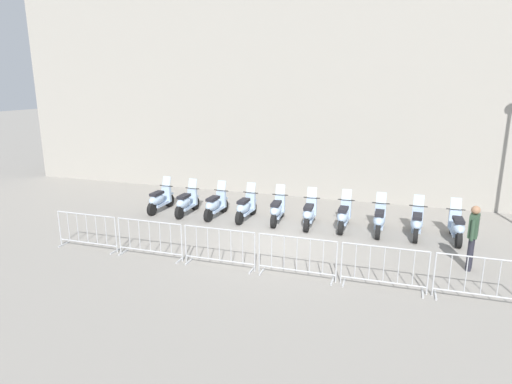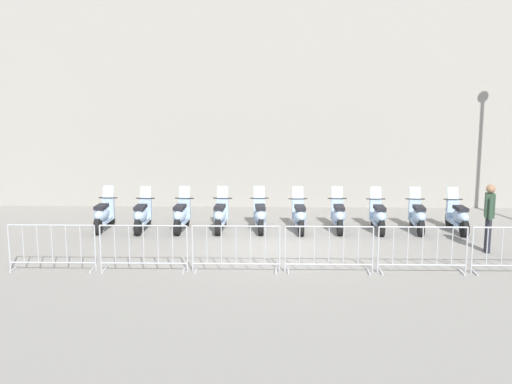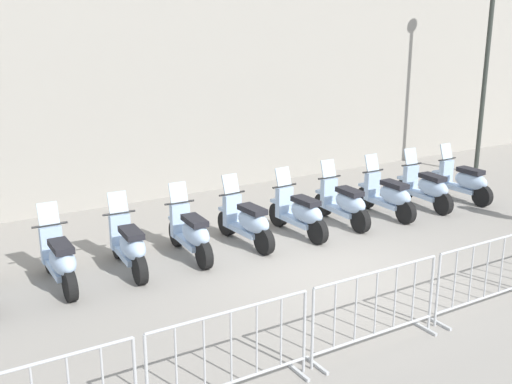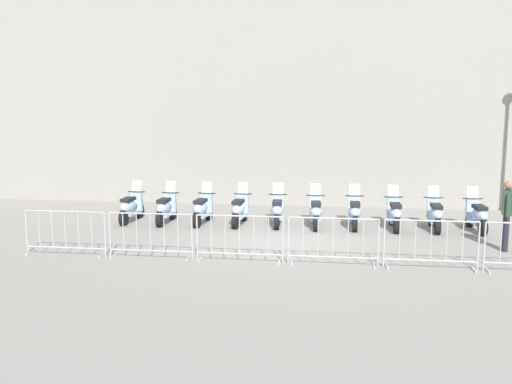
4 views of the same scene
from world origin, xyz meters
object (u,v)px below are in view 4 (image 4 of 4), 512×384
at_px(motorcycle_3, 239,210).
at_px(motorcycle_6, 355,213).
at_px(motorcycle_8, 435,215).
at_px(motorcycle_9, 477,216).
at_px(barrier_segment_1, 150,236).
at_px(motorcycle_2, 202,210).
at_px(officer_near_row_end, 507,211).
at_px(barrier_segment_2, 240,239).
at_px(barrier_segment_4, 431,245).
at_px(motorcycle_7, 395,214).
at_px(motorcycle_5, 316,212).
at_px(barrier_segment_3, 333,242).
at_px(motorcycle_0, 131,208).
at_px(motorcycle_1, 166,209).
at_px(motorcycle_4, 277,211).
at_px(barrier_segment_0, 65,234).

relative_size(motorcycle_3, motorcycle_6, 1.00).
xyz_separation_m(motorcycle_3, motorcycle_8, (5.69, 0.12, 0.00)).
bearing_deg(motorcycle_9, barrier_segment_1, -153.21).
bearing_deg(motorcycle_2, officer_near_row_end, -13.58).
bearing_deg(barrier_segment_2, barrier_segment_4, 1.15).
height_order(motorcycle_3, officer_near_row_end, officer_near_row_end).
bearing_deg(motorcycle_7, motorcycle_5, -178.42).
bearing_deg(officer_near_row_end, barrier_segment_3, -155.20).
distance_m(motorcycle_2, motorcycle_9, 7.98).
height_order(motorcycle_0, barrier_segment_2, motorcycle_0).
bearing_deg(officer_near_row_end, motorcycle_1, 168.36).
xyz_separation_m(motorcycle_7, officer_near_row_end, (2.42, -2.09, 0.53)).
height_order(motorcycle_2, motorcycle_7, same).
distance_m(motorcycle_9, barrier_segment_3, 5.69).
relative_size(motorcycle_4, motorcycle_9, 1.00).
relative_size(barrier_segment_3, barrier_segment_4, 1.00).
relative_size(motorcycle_0, barrier_segment_4, 0.86).
height_order(motorcycle_5, motorcycle_6, same).
distance_m(motorcycle_8, barrier_segment_0, 10.02).
distance_m(motorcycle_3, motorcycle_9, 6.84).
bearing_deg(motorcycle_7, motorcycle_1, -178.43).
distance_m(motorcycle_0, officer_near_row_end, 10.58).
bearing_deg(motorcycle_0, barrier_segment_3, -31.67).
xyz_separation_m(motorcycle_3, barrier_segment_3, (2.83, -3.93, 0.07)).
bearing_deg(barrier_segment_1, motorcycle_7, 34.79).
bearing_deg(motorcycle_4, motorcycle_3, -177.29).
bearing_deg(motorcycle_1, motorcycle_0, 178.25).
bearing_deg(motorcycle_6, barrier_segment_0, -148.59).
xyz_separation_m(barrier_segment_0, officer_near_row_end, (10.38, 2.04, 0.46)).
bearing_deg(motorcycle_8, motorcycle_6, -179.72).
relative_size(barrier_segment_2, barrier_segment_3, 1.00).
xyz_separation_m(motorcycle_9, barrier_segment_4, (-1.93, -4.00, 0.07)).
bearing_deg(motorcycle_7, motorcycle_4, -179.61).
xyz_separation_m(motorcycle_0, motorcycle_2, (2.28, 0.02, 0.00)).
height_order(motorcycle_6, barrier_segment_3, motorcycle_6).
height_order(motorcycle_0, motorcycle_6, same).
bearing_deg(motorcycle_3, motorcycle_4, 2.71).
distance_m(motorcycle_3, motorcycle_6, 3.42).
relative_size(motorcycle_9, barrier_segment_1, 0.86).
height_order(motorcycle_2, motorcycle_4, same).
bearing_deg(officer_near_row_end, motorcycle_6, 149.11).
distance_m(motorcycle_2, motorcycle_8, 6.83).
relative_size(motorcycle_3, barrier_segment_2, 0.86).
distance_m(motorcycle_4, officer_near_row_end, 6.21).
height_order(motorcycle_5, barrier_segment_0, motorcycle_5).
height_order(motorcycle_0, officer_near_row_end, officer_near_row_end).
bearing_deg(barrier_segment_1, motorcycle_5, 48.09).
distance_m(motorcycle_2, officer_near_row_end, 8.36).
bearing_deg(motorcycle_6, motorcycle_9, -0.05).
relative_size(motorcycle_9, barrier_segment_3, 0.86).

